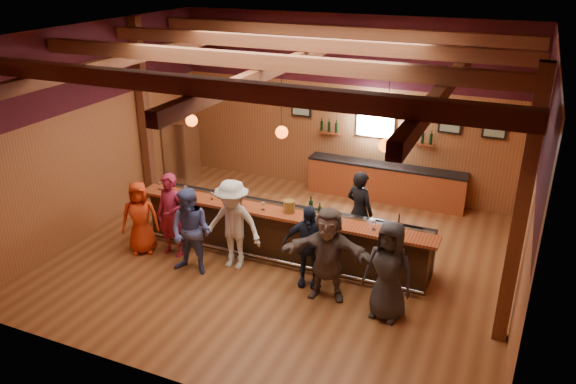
{
  "coord_description": "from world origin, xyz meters",
  "views": [
    {
      "loc": [
        4.16,
        -9.32,
        5.84
      ],
      "look_at": [
        0.0,
        0.3,
        1.35
      ],
      "focal_mm": 35.0,
      "sensor_mm": 36.0,
      "label": 1
    }
  ],
  "objects_px": {
    "back_bar_cabinet": "(385,182)",
    "customer_dark": "(389,271)",
    "bottle_a": "(311,208)",
    "customer_brown": "(328,254)",
    "stainless_fridge": "(182,153)",
    "ice_bucket": "(289,206)",
    "bartender": "(359,211)",
    "bar_counter": "(286,232)",
    "customer_redvest": "(171,215)",
    "customer_orange": "(140,218)",
    "customer_navy": "(308,246)",
    "customer_denim": "(191,232)",
    "customer_white": "(233,225)"
  },
  "relations": [
    {
      "from": "bar_counter",
      "to": "customer_white",
      "type": "bearing_deg",
      "value": -130.74
    },
    {
      "from": "customer_brown",
      "to": "bartender",
      "type": "distance_m",
      "value": 1.97
    },
    {
      "from": "back_bar_cabinet",
      "to": "bartender",
      "type": "distance_m",
      "value": 2.79
    },
    {
      "from": "bar_counter",
      "to": "bottle_a",
      "type": "relative_size",
      "value": 16.47
    },
    {
      "from": "stainless_fridge",
      "to": "customer_navy",
      "type": "xyz_separation_m",
      "value": [
        4.96,
        -3.35,
        -0.08
      ]
    },
    {
      "from": "customer_redvest",
      "to": "ice_bucket",
      "type": "height_order",
      "value": "customer_redvest"
    },
    {
      "from": "customer_brown",
      "to": "bar_counter",
      "type": "bearing_deg",
      "value": 129.62
    },
    {
      "from": "bartender",
      "to": "ice_bucket",
      "type": "bearing_deg",
      "value": 64.63
    },
    {
      "from": "bartender",
      "to": "customer_orange",
      "type": "bearing_deg",
      "value": 46.18
    },
    {
      "from": "bar_counter",
      "to": "customer_redvest",
      "type": "bearing_deg",
      "value": -156.76
    },
    {
      "from": "back_bar_cabinet",
      "to": "customer_denim",
      "type": "distance_m",
      "value": 5.6
    },
    {
      "from": "back_bar_cabinet",
      "to": "customer_dark",
      "type": "height_order",
      "value": "customer_dark"
    },
    {
      "from": "back_bar_cabinet",
      "to": "bottle_a",
      "type": "height_order",
      "value": "bottle_a"
    },
    {
      "from": "customer_orange",
      "to": "ice_bucket",
      "type": "bearing_deg",
      "value": -14.09
    },
    {
      "from": "bottle_a",
      "to": "bar_counter",
      "type": "bearing_deg",
      "value": 162.95
    },
    {
      "from": "back_bar_cabinet",
      "to": "bottle_a",
      "type": "distance_m",
      "value": 3.88
    },
    {
      "from": "customer_redvest",
      "to": "stainless_fridge",
      "type": "bearing_deg",
      "value": 123.75
    },
    {
      "from": "customer_brown",
      "to": "ice_bucket",
      "type": "xyz_separation_m",
      "value": [
        -1.14,
        0.91,
        0.34
      ]
    },
    {
      "from": "customer_dark",
      "to": "bottle_a",
      "type": "distance_m",
      "value": 2.2
    },
    {
      "from": "bottle_a",
      "to": "stainless_fridge",
      "type": "bearing_deg",
      "value": 150.85
    },
    {
      "from": "customer_navy",
      "to": "bottle_a",
      "type": "height_order",
      "value": "customer_navy"
    },
    {
      "from": "customer_orange",
      "to": "customer_denim",
      "type": "distance_m",
      "value": 1.46
    },
    {
      "from": "customer_orange",
      "to": "back_bar_cabinet",
      "type": "bearing_deg",
      "value": 19.64
    },
    {
      "from": "stainless_fridge",
      "to": "customer_redvest",
      "type": "bearing_deg",
      "value": -59.9
    },
    {
      "from": "customer_orange",
      "to": "customer_brown",
      "type": "bearing_deg",
      "value": -30.66
    },
    {
      "from": "customer_orange",
      "to": "bottle_a",
      "type": "relative_size",
      "value": 4.09
    },
    {
      "from": "stainless_fridge",
      "to": "bartender",
      "type": "bearing_deg",
      "value": -16.75
    },
    {
      "from": "customer_dark",
      "to": "back_bar_cabinet",
      "type": "bearing_deg",
      "value": 113.94
    },
    {
      "from": "ice_bucket",
      "to": "customer_redvest",
      "type": "bearing_deg",
      "value": -163.94
    },
    {
      "from": "customer_white",
      "to": "customer_brown",
      "type": "distance_m",
      "value": 2.09
    },
    {
      "from": "customer_dark",
      "to": "ice_bucket",
      "type": "distance_m",
      "value": 2.54
    },
    {
      "from": "bar_counter",
      "to": "customer_navy",
      "type": "height_order",
      "value": "customer_navy"
    },
    {
      "from": "customer_brown",
      "to": "bottle_a",
      "type": "bearing_deg",
      "value": 116.91
    },
    {
      "from": "customer_dark",
      "to": "customer_orange",
      "type": "bearing_deg",
      "value": -173.15
    },
    {
      "from": "back_bar_cabinet",
      "to": "customer_white",
      "type": "bearing_deg",
      "value": -113.54
    },
    {
      "from": "customer_denim",
      "to": "bottle_a",
      "type": "relative_size",
      "value": 4.6
    },
    {
      "from": "stainless_fridge",
      "to": "customer_denim",
      "type": "bearing_deg",
      "value": -54.59
    },
    {
      "from": "customer_brown",
      "to": "bottle_a",
      "type": "distance_m",
      "value": 1.25
    },
    {
      "from": "back_bar_cabinet",
      "to": "bottle_a",
      "type": "xyz_separation_m",
      "value": [
        -0.57,
        -3.76,
        0.78
      ]
    },
    {
      "from": "back_bar_cabinet",
      "to": "customer_dark",
      "type": "xyz_separation_m",
      "value": [
        1.28,
        -4.88,
        0.42
      ]
    },
    {
      "from": "customer_orange",
      "to": "bartender",
      "type": "distance_m",
      "value": 4.55
    },
    {
      "from": "stainless_fridge",
      "to": "customer_brown",
      "type": "xyz_separation_m",
      "value": [
        5.44,
        -3.61,
        -0.01
      ]
    },
    {
      "from": "stainless_fridge",
      "to": "bartender",
      "type": "height_order",
      "value": "stainless_fridge"
    },
    {
      "from": "stainless_fridge",
      "to": "ice_bucket",
      "type": "distance_m",
      "value": 5.09
    },
    {
      "from": "customer_redvest",
      "to": "customer_navy",
      "type": "xyz_separation_m",
      "value": [
        3.0,
        0.03,
        -0.07
      ]
    },
    {
      "from": "customer_denim",
      "to": "customer_orange",
      "type": "bearing_deg",
      "value": 166.35
    },
    {
      "from": "stainless_fridge",
      "to": "customer_denim",
      "type": "distance_m",
      "value": 4.7
    },
    {
      "from": "back_bar_cabinet",
      "to": "customer_orange",
      "type": "height_order",
      "value": "customer_orange"
    },
    {
      "from": "stainless_fridge",
      "to": "customer_dark",
      "type": "height_order",
      "value": "same"
    },
    {
      "from": "customer_navy",
      "to": "customer_dark",
      "type": "distance_m",
      "value": 1.68
    }
  ]
}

